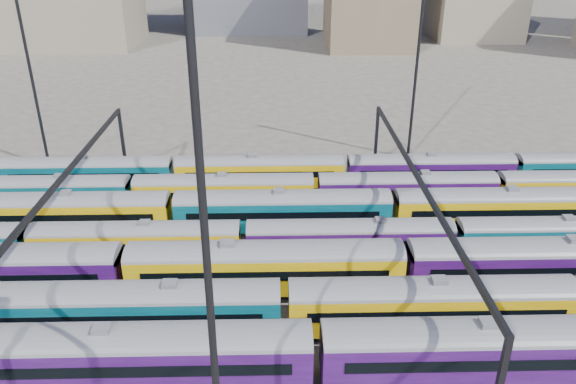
{
  "coord_description": "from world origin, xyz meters",
  "views": [
    {
      "loc": [
        -1.99,
        -42.6,
        27.04
      ],
      "look_at": [
        -0.79,
        7.8,
        3.0
      ],
      "focal_mm": 35.0,
      "sensor_mm": 36.0,
      "label": 1
    }
  ],
  "objects_px": {
    "rake_2": "(265,263)",
    "mast_2": "(207,261)",
    "rake_0": "(140,352)",
    "rake_1": "(432,301)"
  },
  "relations": [
    {
      "from": "rake_2",
      "to": "mast_2",
      "type": "xyz_separation_m",
      "value": [
        -2.12,
        -17.0,
        11.1
      ]
    },
    {
      "from": "rake_0",
      "to": "mast_2",
      "type": "bearing_deg",
      "value": -51.23
    },
    {
      "from": "rake_0",
      "to": "mast_2",
      "type": "distance_m",
      "value": 14.28
    },
    {
      "from": "rake_0",
      "to": "rake_2",
      "type": "distance_m",
      "value": 12.64
    },
    {
      "from": "rake_0",
      "to": "rake_1",
      "type": "xyz_separation_m",
      "value": [
        19.72,
        5.0,
        -0.14
      ]
    },
    {
      "from": "rake_1",
      "to": "rake_2",
      "type": "relative_size",
      "value": 0.68
    },
    {
      "from": "rake_2",
      "to": "mast_2",
      "type": "relative_size",
      "value": 6.06
    },
    {
      "from": "rake_0",
      "to": "rake_1",
      "type": "relative_size",
      "value": 1.05
    },
    {
      "from": "rake_0",
      "to": "rake_2",
      "type": "xyz_separation_m",
      "value": [
        7.74,
        10.0,
        0.01
      ]
    },
    {
      "from": "rake_1",
      "to": "mast_2",
      "type": "height_order",
      "value": "mast_2"
    }
  ]
}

